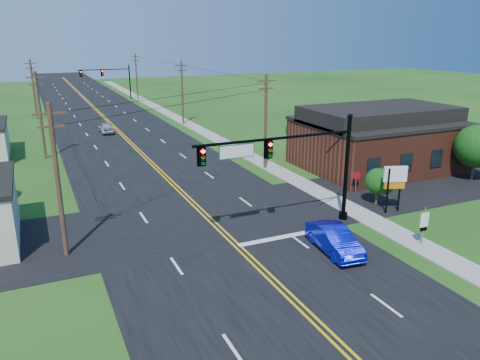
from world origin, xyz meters
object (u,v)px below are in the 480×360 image
signal_mast_far (107,77)px  blue_car (334,240)px  stop_sign (356,178)px  route_sign (424,223)px  signal_mast_main (290,161)px

signal_mast_far → blue_car: bearing=-89.5°
stop_sign → signal_mast_far: bearing=105.8°
signal_mast_far → route_sign: bearing=-85.4°
blue_car → signal_mast_far: bearing=96.7°
blue_car → route_sign: 5.74m
signal_mast_main → stop_sign: signal_mast_main is taller
blue_car → signal_mast_main: bearing=107.0°
signal_mast_main → blue_car: size_ratio=2.40×
route_sign → signal_mast_main: bearing=140.8°
signal_mast_main → signal_mast_far: bearing=89.9°
signal_mast_far → blue_car: size_ratio=2.34×
signal_mast_main → stop_sign: size_ratio=5.67×
signal_mast_main → stop_sign: bearing=24.9°
signal_mast_main → signal_mast_far: same height
signal_mast_main → blue_car: bearing=-79.1°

